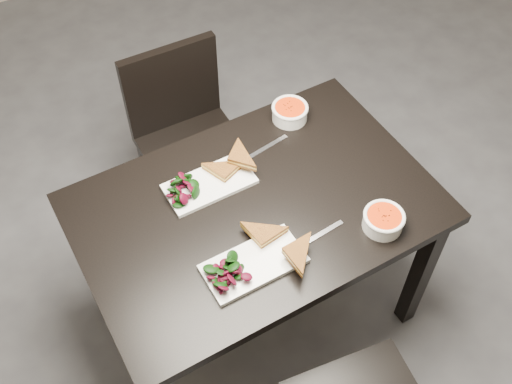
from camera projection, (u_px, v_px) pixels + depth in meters
ground at (280, 226)px, 2.92m from camera, size 5.00×5.00×0.00m
table at (256, 222)px, 2.13m from camera, size 1.20×0.80×0.75m
chair_far at (186, 131)px, 2.64m from camera, size 0.43×0.43×0.85m
plate_near at (254, 264)px, 1.90m from camera, size 0.32×0.16×0.02m
sandwich_near at (269, 246)px, 1.90m from camera, size 0.17×0.14×0.05m
salad_near at (225, 273)px, 1.85m from camera, size 0.10×0.09×0.04m
soup_bowl_near at (383, 220)px, 1.98m from camera, size 0.14×0.14×0.06m
cutlery_near at (320, 234)px, 1.98m from camera, size 0.18×0.03×0.00m
plate_far at (210, 184)px, 2.10m from camera, size 0.31×0.15×0.02m
sandwich_far at (228, 174)px, 2.09m from camera, size 0.19×0.16×0.05m
salad_far at (183, 190)px, 2.05m from camera, size 0.10×0.09×0.04m
soup_bowl_far at (290, 112)px, 2.29m from camera, size 0.14×0.14×0.06m
cutlery_far at (267, 147)px, 2.22m from camera, size 0.18×0.04×0.00m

